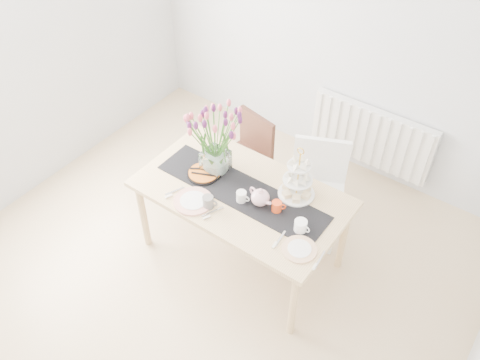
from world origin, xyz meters
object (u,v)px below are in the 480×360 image
Objects in this scene: chair_white at (317,184)px; mug_orange at (277,207)px; chair_brown at (248,151)px; plate_right at (299,249)px; tart_tin at (204,174)px; teapot at (260,198)px; mug_white at (241,197)px; dining_table at (241,199)px; mug_grey at (208,202)px; cake_stand at (297,184)px; radiator at (371,136)px; tulip_vase at (214,133)px; plate_left at (193,201)px; cream_jug at (300,226)px.

chair_white is 10.34× the size of mug_orange.
chair_brown is 1.41m from plate_right.
teapot is at bearing -0.13° from tart_tin.
mug_white reaches higher than plate_right.
mug_white is at bearing 160.52° from mug_orange.
mug_white reaches higher than dining_table.
teapot is 0.84× the size of tart_tin.
mug_white is (-0.13, -0.05, -0.02)m from teapot.
mug_grey is 0.41× the size of plate_right.
cake_stand reaches higher than chair_brown.
chair_white is 1.02m from mug_grey.
plate_right is at bearing -11.26° from tart_tin.
plate_right is (0.75, 0.05, -0.04)m from mug_grey.
radiator is 5.42× the size of teapot.
tulip_vase is 0.53m from plate_left.
mug_grey reaches higher than radiator.
tulip_vase is at bearing 176.83° from cream_jug.
chair_white is 3.12× the size of plate_left.
teapot is at bearing 17.05° from mug_white.
tart_tin is at bearing -176.22° from dining_table.
chair_white is 10.07× the size of mug_white.
chair_brown reaches higher than plate_right.
mug_white is at bearing -46.25° from chair_brown.
dining_table is 7.22× the size of teapot.
teapot reaches higher than mug_white.
cake_stand is 4.16× the size of mug_grey.
teapot is 0.92× the size of plate_right.
plate_right is (0.32, -0.21, -0.04)m from mug_orange.
radiator is at bearing 71.67° from plate_left.
tulip_vase is 3.07× the size of teapot.
dining_table is 5.43× the size of plate_left.
chair_white is at bearing 62.71° from mug_white.
chair_white is at bearing 110.37° from plate_right.
chair_white is at bearing 54.89° from mug_orange.
dining_table is 0.72m from chair_white.
chair_white is 3.80× the size of plate_right.
teapot reaches higher than radiator.
radiator is 1.42m from cake_stand.
plate_right is at bearing -19.14° from mug_white.
teapot reaches higher than mug_orange.
teapot is 0.54m from tart_tin.
dining_table is 0.58m from cream_jug.
mug_grey is 1.10× the size of mug_orange.
mug_white is at bearing 166.44° from plate_right.
tulip_vase is 0.72m from mug_orange.
dining_table is 16.33× the size of mug_grey.
chair_white is (0.75, -0.06, 0.06)m from chair_brown.
tulip_vase is 0.72m from cake_stand.
radiator is at bearing 53.51° from mug_orange.
tulip_vase is 2.58× the size of tart_tin.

